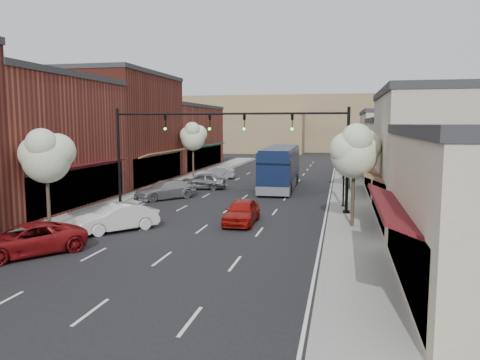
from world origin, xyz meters
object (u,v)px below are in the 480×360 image
Objects in this scene: lamp_post_far at (344,151)px; parked_car_c at (165,190)px; tree_left_near at (46,155)px; parked_car_a at (27,240)px; red_hatchback at (242,212)px; coach_bus at (280,167)px; tree_left_far at (193,136)px; parked_car_e at (215,172)px; signal_mast_left at (150,142)px; tree_right_far at (350,146)px; lamp_post_near at (344,166)px; signal_mast_right at (311,144)px; tree_right_near at (355,150)px; parked_car_b at (117,218)px; parked_car_d at (202,181)px.

parked_car_c is (-13.78, -16.35, -2.27)m from lamp_post_far.
parked_car_a is (2.05, -4.66, -3.51)m from tree_left_near.
parked_car_c is at bearing 134.96° from red_hatchback.
tree_left_far is at bearing 147.85° from coach_bus.
parked_car_c is at bearing -7.45° from parked_car_e.
signal_mast_left is at bearing 124.64° from parked_car_a.
red_hatchback is (-6.45, -16.05, -3.26)m from tree_right_far.
lamp_post_near is (16.05, 10.56, -1.22)m from tree_left_near.
lamp_post_far is at bearing 83.78° from signal_mast_right.
tree_right_near is 1.10× the size of tree_right_far.
signal_mast_left is 5.34m from parked_car_c.
tree_right_far reaches higher than parked_car_e.
tree_right_near is at bearing 10.37° from parked_car_c.
tree_left_near is at bearing -159.24° from red_hatchback.
coach_bus is at bearing 56.79° from signal_mast_left.
tree_right_far is 0.89× the size of tree_left_far.
signal_mast_left reaches higher than red_hatchback.
lamp_post_far is 0.87× the size of parked_car_c.
tree_left_near reaches higher than lamp_post_far.
red_hatchback is 0.85× the size of parked_car_a.
tree_right_far is at bearing 96.72° from parked_car_a.
tree_left_far is 1.38× the size of lamp_post_near.
parked_car_c is (-13.78, 1.15, -2.27)m from lamp_post_near.
tree_left_near is at bearing -130.68° from parked_car_b.
signal_mast_left is 1.51× the size of tree_right_far.
red_hatchback is at bearing -132.21° from signal_mast_right.
lamp_post_near is 0.36× the size of coach_bus.
tree_left_far is at bearing 127.71° from signal_mast_right.
parked_car_c is (0.22, 16.37, 0.03)m from parked_car_a.
coach_bus is at bearing 106.46° from signal_mast_right.
parked_car_e is at bearing 179.29° from parked_car_d.
tree_left_far is 14.98m from parked_car_c.
tree_right_near is at bearing -90.00° from tree_right_far.
parked_car_c is (-0.36, 3.65, -3.88)m from signal_mast_left.
signal_mast_left is at bearing -81.65° from tree_left_far.
signal_mast_right reaches higher than parked_car_b.
tree_left_far is at bearing 98.35° from signal_mast_left.
parked_car_b is at bearing 108.92° from parked_car_a.
tree_right_far is at bearing 40.54° from signal_mast_left.
coach_bus reaches higher than red_hatchback.
parked_car_a is (-11.82, -12.72, -3.92)m from signal_mast_right.
tree_right_near is at bearing -88.70° from lamp_post_far.
tree_left_near is 19.25m from lamp_post_near.
parked_car_e is (-13.54, -2.21, -2.31)m from lamp_post_far.
tree_left_near is at bearing 151.01° from parked_car_a.
red_hatchback is 0.85× the size of parked_car_c.
tree_right_near is 6.74m from lamp_post_near.
tree_left_near is 6.19m from parked_car_a.
parked_car_b is (1.74, 5.25, 0.04)m from parked_car_a.
lamp_post_far is at bearing 104.09° from parked_car_a.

